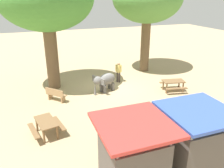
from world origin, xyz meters
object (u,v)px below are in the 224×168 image
(picnic_table_far, at_px, (46,124))
(market_stall_blue, at_px, (194,142))
(market_stall_red, at_px, (133,157))
(wooden_bench, at_px, (56,94))
(picnic_table_near, at_px, (173,83))
(person_handler, at_px, (118,71))
(elephant, at_px, (105,80))

(picnic_table_far, relative_size, market_stall_blue, 0.70)
(market_stall_blue, distance_m, market_stall_red, 2.60)
(wooden_bench, relative_size, picnic_table_near, 0.74)
(market_stall_blue, height_order, market_stall_red, same)
(picnic_table_far, bearing_deg, person_handler, 121.04)
(picnic_table_far, distance_m, market_stall_red, 4.98)
(elephant, xyz_separation_m, picnic_table_far, (4.35, 4.09, -0.24))
(picnic_table_near, distance_m, picnic_table_far, 9.25)
(picnic_table_near, bearing_deg, picnic_table_far, 27.00)
(picnic_table_near, distance_m, market_stall_blue, 7.68)
(person_handler, distance_m, wooden_bench, 5.36)
(person_handler, xyz_separation_m, market_stall_blue, (0.71, 9.68, 0.19))
(picnic_table_near, relative_size, market_stall_blue, 0.70)
(elephant, xyz_separation_m, picnic_table_near, (-4.55, 1.59, -0.24))
(market_stall_blue, xyz_separation_m, market_stall_red, (2.60, 0.00, 0.00))
(market_stall_red, bearing_deg, market_stall_blue, 180.00)
(picnic_table_near, height_order, market_stall_red, market_stall_red)
(wooden_bench, distance_m, market_stall_red, 8.10)
(elephant, distance_m, market_stall_blue, 8.35)
(picnic_table_near, xyz_separation_m, market_stall_blue, (3.69, 6.71, 0.55))
(picnic_table_far, distance_m, market_stall_blue, 6.72)
(picnic_table_far, bearing_deg, market_stall_blue, 39.35)
(picnic_table_near, bearing_deg, elephant, -7.94)
(market_stall_red, bearing_deg, picnic_table_near, -133.16)
(picnic_table_near, xyz_separation_m, market_stall_red, (6.29, 6.71, 0.55))
(picnic_table_far, height_order, market_stall_red, market_stall_red)
(wooden_bench, distance_m, picnic_table_near, 8.09)
(market_stall_blue, relative_size, market_stall_red, 1.00)
(person_handler, relative_size, picnic_table_near, 0.92)
(picnic_table_far, xyz_separation_m, market_stall_blue, (-5.21, 4.21, 0.55))
(elephant, relative_size, picnic_table_far, 1.05)
(picnic_table_near, relative_size, picnic_table_far, 0.99)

